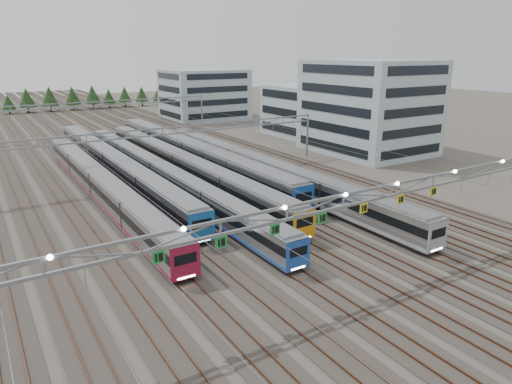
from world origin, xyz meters
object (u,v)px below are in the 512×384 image
train_e (190,152)px  depot_bldg_south (369,107)px  train_c (159,173)px  train_f (259,168)px  gantry_near (344,204)px  gantry_far (92,108)px  train_a (100,185)px  depot_bldg_mid (303,110)px  gantry_mid (163,137)px  depot_bldg_north (204,94)px  train_b (113,164)px  train_d (181,164)px

train_e → depot_bldg_south: 35.73m
train_c → train_f: 14.86m
gantry_near → train_f: bearing=69.6°
gantry_far → depot_bldg_south: 62.61m
train_a → train_e: (18.00, 11.10, 0.29)m
depot_bldg_mid → gantry_near: bearing=-125.3°
depot_bldg_mid → train_a: bearing=-154.5°
depot_bldg_mid → gantry_mid: bearing=-154.9°
depot_bldg_south → depot_bldg_north: 60.33m
train_b → depot_bldg_mid: size_ratio=4.02×
gantry_far → gantry_mid: bearing=-90.0°
gantry_near → depot_bldg_south: size_ratio=2.56×
depot_bldg_south → depot_bldg_mid: bearing=86.8°
train_a → gantry_near: (11.20, -34.34, 5.07)m
train_f → depot_bldg_south: depot_bldg_south is taller
train_c → train_a: bearing=-165.7°
gantry_mid → depot_bldg_mid: size_ratio=3.52×
gantry_near → depot_bldg_north: depot_bldg_north is taller
train_c → depot_bldg_mid: 50.41m
train_d → gantry_mid: bearing=153.1°
train_d → depot_bldg_mid: depot_bldg_mid is taller
train_d → depot_bldg_south: size_ratio=2.84×
train_d → depot_bldg_north: size_ratio=2.84×
train_d → depot_bldg_north: 67.68m
gantry_near → depot_bldg_south: depot_bldg_south is taller
train_a → depot_bldg_north: depot_bldg_north is taller
train_b → depot_bldg_north: (41.84, 53.18, 4.90)m
train_c → gantry_far: (2.25, 48.48, 4.48)m
train_d → depot_bldg_south: 39.42m
gantry_near → gantry_mid: (0.05, 40.12, -0.70)m
gantry_near → gantry_mid: gantry_near is taller
train_d → train_f: bearing=-43.5°
train_a → train_e: train_e is taller
train_c → depot_bldg_south: 43.89m
train_c → gantry_near: bearing=-86.6°
train_f → gantry_far: 56.01m
train_a → train_b: (4.50, 10.43, 0.11)m
train_b → gantry_near: 45.54m
train_a → depot_bldg_mid: 59.46m
train_b → gantry_near: size_ratio=1.14×
train_c → depot_bldg_north: bearing=58.7°
train_c → depot_bldg_north: depot_bldg_north is taller
gantry_far → train_e: bearing=-80.3°
depot_bldg_mid → train_e: bearing=-157.9°
depot_bldg_mid → depot_bldg_north: depot_bldg_north is taller
train_d → gantry_far: size_ratio=1.11×
depot_bldg_north → train_e: bearing=-118.4°
train_e → gantry_mid: (-6.75, -5.33, 4.08)m
train_a → depot_bldg_south: depot_bldg_south is taller
train_f → gantry_mid: size_ratio=1.12×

